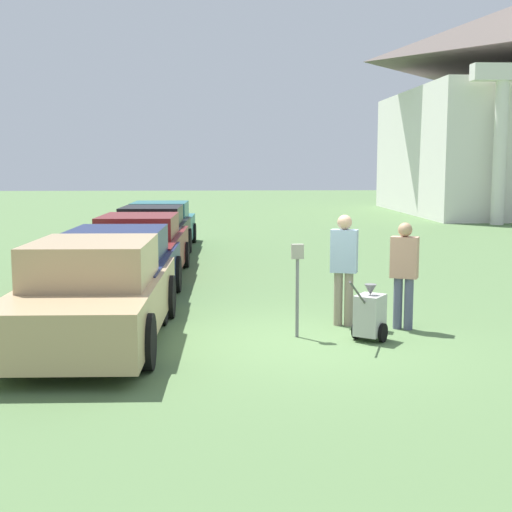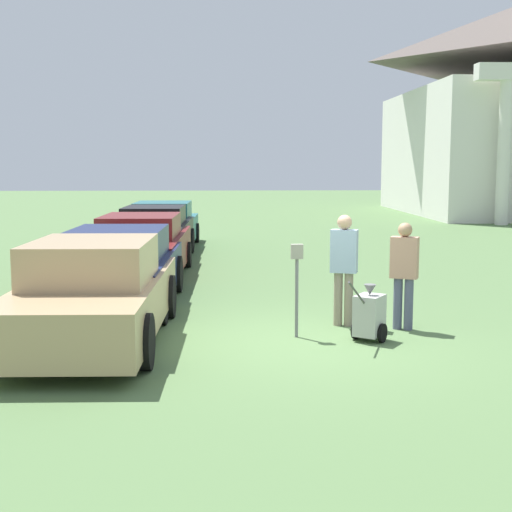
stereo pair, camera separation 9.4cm
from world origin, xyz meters
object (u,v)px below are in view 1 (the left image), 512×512
Objects in this scene: parked_car_maroon at (140,248)px; parked_car_teal at (161,227)px; parked_car_tan at (96,295)px; parked_car_black at (153,234)px; equipment_cart at (370,315)px; church at (511,101)px; parking_meter at (297,273)px; person_worker at (344,262)px; person_supervisor at (404,269)px; parked_car_navy at (120,270)px.

parked_car_maroon is 5.89m from parked_car_teal.
parked_car_tan is at bearing -88.74° from parked_car_maroon.
parked_car_black is at bearing -88.73° from parked_car_teal.
church reaches higher than equipment_cart.
parked_car_teal is 12.62m from equipment_cart.
parked_car_maroon is 6.52m from parking_meter.
parked_car_tan is at bearing 30.87° from person_worker.
church reaches higher than parked_car_maroon.
parked_car_tan is 2.80× the size of person_worker.
parked_car_teal is 11.60m from person_worker.
parked_car_black is 2.69× the size of person_worker.
person_supervisor reaches higher than parked_car_tan.
parked_car_tan is 4.04m from equipment_cart.
person_worker is (3.81, -10.95, 0.37)m from parked_car_teal.
parked_car_black reaches higher than parked_car_navy.
parked_car_black is 1.02× the size of parked_car_teal.
parked_car_black is at bearing 91.26° from parked_car_navy.
parked_car_black is 24.93m from church.
parking_meter is 0.79× the size of person_worker.
person_supervisor is at bearing -47.45° from parked_car_maroon.
parking_meter is at bearing 37.95° from person_supervisor.
equipment_cart is 30.21m from church.
parked_car_navy is at bearing -88.74° from parked_car_teal.
person_worker reaches higher than parked_car_navy.
parked_car_teal is at bearing 91.26° from parked_car_navy.
equipment_cart is 0.04× the size of church.
parked_car_navy is 5.11m from person_supervisor.
person_worker is at bearing 5.47° from person_supervisor.
parked_car_teal is (0.00, 9.27, -0.02)m from parked_car_navy.
parking_meter is 0.06× the size of church.
person_supervisor is (1.73, 0.43, -0.02)m from parking_meter.
parked_car_maroon is at bearing 91.26° from parked_car_navy.
parked_car_black is 2.85× the size of person_supervisor.
person_worker is at bearing -22.54° from parked_car_navy.
equipment_cart is at bearing -14.49° from parking_meter.
parked_car_navy reaches higher than parking_meter.
parked_car_teal is 0.20× the size of church.
parked_car_teal is 12.06m from parking_meter.
parked_car_black is 9.43m from parking_meter.
parked_car_tan is 1.06× the size of parked_car_teal.
parked_car_tan is 5.04× the size of equipment_cart.
church is (16.98, 20.68, 5.15)m from parked_car_maroon.
parked_car_maroon is at bearing -34.67° from person_worker.
parked_car_teal is at bearing -138.94° from church.
parked_car_black reaches higher than parked_car_maroon.
church reaches higher than parked_car_tan.
parking_meter is at bearing -37.76° from parked_car_navy.
person_worker is at bearing -63.86° from parked_car_black.
church is at bearing 56.05° from parked_car_navy.
church is (12.27, 26.04, 4.87)m from person_supervisor.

